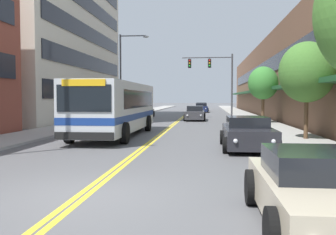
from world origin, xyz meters
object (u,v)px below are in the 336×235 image
car_charcoal_parked_right_mid (247,134)px  traffic_signal_mast (215,73)px  car_champagne_parked_right_foreground (317,191)px  street_tree_right_far (263,83)px  car_dark_grey_moving_third (195,114)px  city_bus (117,106)px  car_beige_parked_left_near (143,112)px  car_white_moving_second (201,107)px  street_lamp_left_far (125,69)px  street_tree_right_mid (307,72)px  car_slate_blue_parked_left_mid (127,115)px  car_navy_moving_lead (201,108)px

car_charcoal_parked_right_mid → traffic_signal_mast: traffic_signal_mast is taller
car_champagne_parked_right_foreground → street_tree_right_far: size_ratio=0.93×
car_dark_grey_moving_third → traffic_signal_mast: bearing=62.5°
car_charcoal_parked_right_mid → car_dark_grey_moving_third: bearing=98.1°
city_bus → car_dark_grey_moving_third: bearing=75.2°
car_beige_parked_left_near → car_dark_grey_moving_third: car_dark_grey_moving_third is taller
car_white_moving_second → street_lamp_left_far: size_ratio=0.53×
traffic_signal_mast → street_tree_right_mid: 20.86m
street_lamp_left_far → street_tree_right_far: 12.52m
car_slate_blue_parked_left_mid → car_white_moving_second: bearing=78.8°
city_bus → car_slate_blue_parked_left_mid: bearing=99.4°
car_dark_grey_moving_third → street_tree_right_far: bearing=-39.0°
car_beige_parked_left_near → car_slate_blue_parked_left_mid: (0.06, -8.29, 0.01)m
traffic_signal_mast → street_tree_right_far: 9.19m
city_bus → car_beige_parked_left_near: (-1.98, 19.84, -1.03)m
car_champagne_parked_right_foreground → street_tree_right_mid: street_tree_right_mid is taller
traffic_signal_mast → city_bus: bearing=-107.5°
car_charcoal_parked_right_mid → car_dark_grey_moving_third: 19.92m
car_champagne_parked_right_foreground → street_lamp_left_far: size_ratio=0.53×
car_navy_moving_lead → car_slate_blue_parked_left_mid: bearing=-104.5°
car_navy_moving_lead → car_beige_parked_left_near: bearing=-111.9°
car_beige_parked_left_near → traffic_signal_mast: (7.85, -1.22, 4.08)m
car_slate_blue_parked_left_mid → car_charcoal_parked_right_mid: 18.53m
car_champagne_parked_right_foreground → traffic_signal_mast: traffic_signal_mast is taller
car_beige_parked_left_near → street_tree_right_mid: 24.82m
street_tree_right_far → traffic_signal_mast: bearing=113.9°
car_white_moving_second → car_navy_moving_lead: bearing=-89.2°
car_navy_moving_lead → street_tree_right_far: bearing=-77.9°
car_slate_blue_parked_left_mid → street_lamp_left_far: bearing=107.6°
car_white_moving_second → car_dark_grey_moving_third: size_ratio=0.86×
car_slate_blue_parked_left_mid → street_tree_right_far: (11.47, -1.23, 2.67)m
city_bus → car_champagne_parked_right_foreground: bearing=-64.6°
car_champagne_parked_right_foreground → street_lamp_left_far: (-9.33, 27.78, 4.18)m
city_bus → car_slate_blue_parked_left_mid: 11.75m
car_slate_blue_parked_left_mid → car_dark_grey_moving_third: 6.72m
traffic_signal_mast → car_slate_blue_parked_left_mid: bearing=-137.8°
car_beige_parked_left_near → city_bus: bearing=-84.3°
car_dark_grey_moving_third → street_lamp_left_far: street_lamp_left_far is taller
car_navy_moving_lead → street_tree_right_mid: (5.65, -37.04, 2.71)m
city_bus → car_white_moving_second: (4.11, 41.98, -1.01)m
city_bus → car_champagne_parked_right_foreground: 15.97m
car_white_moving_second → street_tree_right_far: (5.44, -31.67, 2.66)m
car_slate_blue_parked_left_mid → car_champagne_parked_right_foreground: car_slate_blue_parked_left_mid is taller
car_beige_parked_left_near → car_champagne_parked_right_foreground: bearing=-75.6°
car_dark_grey_moving_third → street_tree_right_mid: (5.93, -16.69, 2.71)m
street_tree_right_mid → street_tree_right_far: size_ratio=1.04×
car_dark_grey_moving_third → traffic_signal_mast: (1.95, 3.74, 4.07)m
street_tree_right_mid → street_lamp_left_far: bearing=129.1°
car_charcoal_parked_right_mid → car_champagne_parked_right_foreground: bearing=-89.4°
street_tree_right_far → car_charcoal_parked_right_mid: bearing=-100.5°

